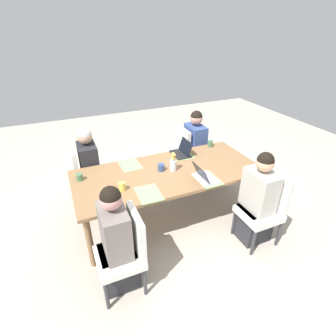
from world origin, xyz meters
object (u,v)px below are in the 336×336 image
chair_near_right_near (85,172)px  chair_far_left_near (126,249)px  laptop_far_left_far (204,177)px  flower_vase (173,162)px  person_far_left_far (257,203)px  person_far_left_near (117,245)px  chair_near_left_mid (189,150)px  coffee_mug_near_left (161,167)px  person_near_left_mid (195,149)px  coffee_mug_near_right (122,186)px  coffee_mug_centre_right (210,144)px  laptop_near_left_mid (182,152)px  coffee_mug_centre_left (80,177)px  chair_far_left_far (265,206)px  person_near_right_near (91,172)px  dining_table (168,175)px

chair_near_right_near → chair_far_left_near: bearing=95.2°
chair_far_left_near → laptop_far_left_far: laptop_far_left_far is taller
flower_vase → person_far_left_far: bearing=132.8°
person_far_left_near → chair_near_left_mid: (-1.67, -1.68, -0.03)m
coffee_mug_near_left → person_near_left_mid: bearing=-140.2°
person_far_left_far → coffee_mug_near_left: size_ratio=13.28×
coffee_mug_near_right → coffee_mug_centre_right: 1.69m
coffee_mug_centre_right → laptop_near_left_mid: bearing=8.1°
coffee_mug_centre_left → coffee_mug_centre_right: coffee_mug_centre_right is taller
chair_far_left_near → person_far_left_near: size_ratio=0.75×
chair_far_left_far → coffee_mug_centre_left: (1.96, -1.09, 0.27)m
coffee_mug_centre_right → person_near_right_near: bearing=-9.9°
chair_far_left_far → laptop_near_left_mid: laptop_near_left_mid is taller
chair_near_right_near → laptop_far_left_far: size_ratio=2.81×
laptop_near_left_mid → person_near_left_mid: bearing=-136.0°
person_far_left_far → coffee_mug_centre_right: (-0.09, -1.25, 0.25)m
laptop_far_left_far → chair_far_left_near: bearing=23.4°
person_near_left_mid → laptop_far_left_far: person_near_left_mid is taller
chair_far_left_near → laptop_far_left_far: 1.27m
chair_far_left_far → coffee_mug_near_right: size_ratio=8.72×
person_near_left_mid → laptop_near_left_mid: size_ratio=3.73×
chair_far_left_near → person_near_left_mid: size_ratio=0.75×
dining_table → person_near_right_near: (0.89, -0.76, -0.14)m
coffee_mug_near_left → coffee_mug_centre_right: size_ratio=0.92×
chair_near_right_near → coffee_mug_near_left: size_ratio=10.00×
laptop_near_left_mid → laptop_far_left_far: size_ratio=1.00×
dining_table → coffee_mug_centre_right: (-0.91, -0.45, 0.11)m
chair_far_left_near → flower_vase: flower_vase is taller
chair_near_left_mid → flower_vase: 1.19m
chair_far_left_near → coffee_mug_near_right: (-0.16, -0.66, 0.28)m
person_near_right_near → laptop_far_left_far: 1.67m
chair_near_left_mid → coffee_mug_centre_right: bearing=105.7°
chair_near_right_near → laptop_near_left_mid: 1.45m
chair_far_left_far → laptop_near_left_mid: (0.51, -1.23, 0.27)m
person_far_left_near → coffee_mug_centre_left: person_far_left_near is taller
dining_table → coffee_mug_centre_right: 1.02m
person_near_left_mid → coffee_mug_centre_left: bearing=17.2°
person_far_left_near → dining_table: bearing=-138.3°
chair_near_left_mid → chair_far_left_far: bearing=93.5°
chair_far_left_far → coffee_mug_centre_right: (-0.02, -1.31, 0.28)m
coffee_mug_near_right → chair_far_left_near: bearing=76.4°
person_far_left_far → coffee_mug_centre_left: size_ratio=14.36×
chair_far_left_far → coffee_mug_centre_right: 1.34m
person_near_right_near → laptop_near_left_mid: person_near_right_near is taller
chair_far_left_near → person_far_left_near: bearing=-38.8°
chair_far_left_near → coffee_mug_centre_right: bearing=-142.9°
coffee_mug_centre_right → coffee_mug_centre_left: bearing=6.2°
coffee_mug_near_left → laptop_near_left_mid: bearing=-145.2°
dining_table → coffee_mug_near_right: (0.65, 0.19, 0.11)m
coffee_mug_near_right → coffee_mug_centre_left: bearing=-45.3°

